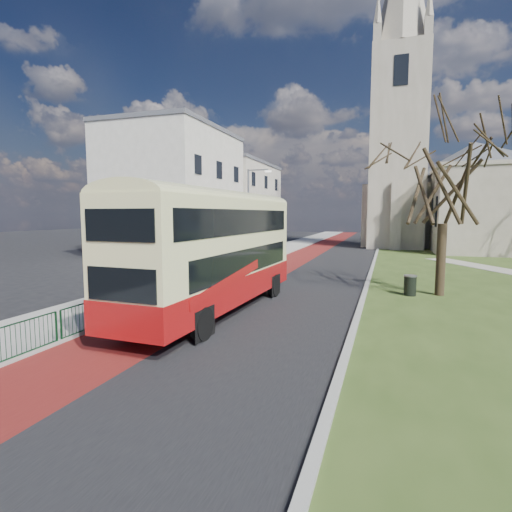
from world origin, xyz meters
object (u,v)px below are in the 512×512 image
at_px(litter_bin, 410,285).
at_px(winter_tree_near, 445,166).
at_px(bus, 216,246).
at_px(streetlamp, 250,210).

bearing_deg(litter_bin, winter_tree_near, 21.41).
relative_size(bus, litter_bin, 11.50).
height_order(bus, winter_tree_near, winter_tree_near).
height_order(streetlamp, winter_tree_near, winter_tree_near).
height_order(streetlamp, litter_bin, streetlamp).
height_order(bus, litter_bin, bus).
xyz_separation_m(winter_tree_near, litter_bin, (-1.47, -0.58, -6.09)).
bearing_deg(litter_bin, streetlamp, 138.32).
distance_m(streetlamp, litter_bin, 17.47).
relative_size(winter_tree_near, litter_bin, 9.01).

